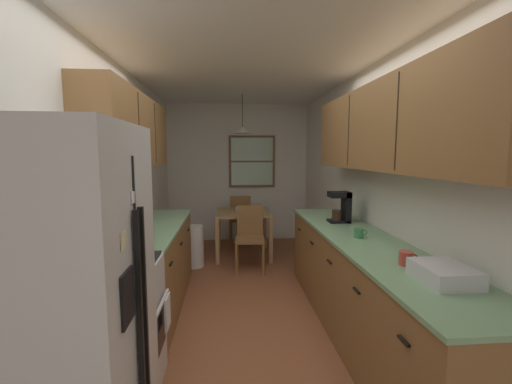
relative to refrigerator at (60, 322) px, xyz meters
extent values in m
plane|color=brown|center=(0.95, 2.20, -0.89)|extent=(12.00, 12.00, 0.00)
cube|color=silver|center=(-0.40, 2.20, 0.39)|extent=(0.10, 9.00, 2.55)
cube|color=silver|center=(2.30, 2.20, 0.39)|extent=(0.10, 9.00, 2.55)
cube|color=silver|center=(0.95, 4.85, 0.39)|extent=(4.40, 0.10, 2.55)
cube|color=white|center=(0.95, 2.20, 1.70)|extent=(4.40, 9.00, 0.08)
cube|color=silver|center=(0.00, 0.00, 0.00)|extent=(0.69, 0.75, 1.78)
cube|color=black|center=(0.35, 0.00, -0.05)|extent=(0.01, 0.01, 1.60)
cube|color=black|center=(0.36, -0.04, -0.05)|extent=(0.02, 0.02, 1.14)
cube|color=black|center=(0.36, 0.04, -0.05)|extent=(0.02, 0.02, 1.14)
cube|color=black|center=(0.35, -0.16, 0.18)|extent=(0.01, 0.15, 0.22)
cube|color=beige|center=(0.35, -0.18, 0.42)|extent=(0.01, 0.05, 0.07)
cube|color=white|center=(0.35, -0.02, 0.57)|extent=(0.01, 0.04, 0.05)
cube|color=silver|center=(-0.04, 0.70, -0.44)|extent=(0.62, 0.62, 0.90)
cube|color=black|center=(0.28, 0.70, -0.47)|extent=(0.01, 0.43, 0.30)
cube|color=silver|center=(0.30, 0.70, -0.26)|extent=(0.02, 0.50, 0.02)
cube|color=black|center=(-0.04, 0.70, 0.02)|extent=(0.59, 0.59, 0.02)
cube|color=silver|center=(-0.32, 0.70, 0.11)|extent=(0.06, 0.62, 0.20)
cylinder|color=#2D2D2D|center=(-0.18, 0.57, 0.04)|extent=(0.15, 0.15, 0.01)
cylinder|color=#2D2D2D|center=(-0.18, 0.84, 0.04)|extent=(0.15, 0.15, 0.01)
cylinder|color=#2D2D2D|center=(0.10, 0.57, 0.04)|extent=(0.15, 0.15, 0.01)
cylinder|color=#2D2D2D|center=(0.10, 0.84, 0.04)|extent=(0.15, 0.15, 0.01)
cube|color=silver|center=(-0.16, 0.70, 0.76)|extent=(0.38, 0.58, 0.32)
cube|color=black|center=(0.04, 0.64, 0.76)|extent=(0.01, 0.35, 0.20)
cube|color=#2D2D33|center=(0.04, 0.90, 0.76)|extent=(0.01, 0.12, 0.20)
cube|color=brown|center=(-0.05, 1.99, -0.45)|extent=(0.60, 1.94, 0.87)
cube|color=#7AA87A|center=(-0.05, 1.99, 0.00)|extent=(0.63, 1.96, 0.03)
cube|color=black|center=(0.27, 1.35, -0.19)|extent=(0.02, 0.10, 0.01)
cube|color=black|center=(0.27, 1.99, -0.19)|extent=(0.02, 0.10, 0.01)
cube|color=black|center=(0.27, 2.64, -0.19)|extent=(0.02, 0.10, 0.01)
cube|color=brown|center=(-0.19, 1.94, 0.97)|extent=(0.32, 2.04, 0.70)
cube|color=#2D2319|center=(-0.02, 1.61, 0.97)|extent=(0.01, 0.01, 0.65)
cube|color=#2D2319|center=(-0.02, 2.28, 0.97)|extent=(0.01, 0.01, 0.65)
cube|color=brown|center=(1.95, 1.28, -0.45)|extent=(0.60, 3.13, 0.87)
cube|color=#7AA87A|center=(1.95, 1.28, 0.00)|extent=(0.63, 3.15, 0.03)
cube|color=black|center=(1.64, 0.03, -0.19)|extent=(0.02, 0.10, 0.01)
cube|color=black|center=(1.64, 0.66, -0.19)|extent=(0.02, 0.10, 0.01)
cube|color=black|center=(1.64, 1.28, -0.19)|extent=(0.02, 0.10, 0.01)
cube|color=black|center=(1.64, 1.91, -0.19)|extent=(0.02, 0.10, 0.01)
cube|color=black|center=(1.64, 2.54, -0.19)|extent=(0.02, 0.10, 0.01)
cube|color=brown|center=(2.09, 1.23, 0.97)|extent=(0.32, 2.83, 0.73)
cube|color=#2D2319|center=(1.93, 0.77, 0.97)|extent=(0.01, 0.01, 0.67)
cube|color=#2D2319|center=(1.93, 1.70, 0.97)|extent=(0.01, 0.01, 0.67)
cube|color=#A87F51|center=(1.00, 3.76, -0.18)|extent=(0.85, 0.88, 0.03)
cube|color=#A87F51|center=(0.60, 3.35, -0.55)|extent=(0.06, 0.06, 0.69)
cube|color=#A87F51|center=(1.39, 3.35, -0.55)|extent=(0.06, 0.06, 0.69)
cube|color=#A87F51|center=(0.60, 4.18, -0.55)|extent=(0.06, 0.06, 0.69)
cube|color=#A87F51|center=(1.39, 4.18, -0.55)|extent=(0.06, 0.06, 0.69)
cube|color=brown|center=(1.06, 3.04, -0.44)|extent=(0.43, 0.43, 0.04)
cube|color=brown|center=(1.07, 3.22, -0.21)|extent=(0.37, 0.06, 0.45)
cylinder|color=brown|center=(1.23, 2.85, -0.67)|extent=(0.04, 0.04, 0.43)
cylinder|color=brown|center=(0.86, 2.88, -0.67)|extent=(0.04, 0.04, 0.43)
cylinder|color=brown|center=(1.25, 3.21, -0.67)|extent=(0.04, 0.04, 0.43)
cylinder|color=brown|center=(0.89, 3.24, -0.67)|extent=(0.04, 0.04, 0.43)
cube|color=brown|center=(0.99, 4.48, -0.44)|extent=(0.43, 0.43, 0.04)
cube|color=brown|center=(0.98, 4.30, -0.21)|extent=(0.37, 0.06, 0.45)
cylinder|color=brown|center=(0.82, 4.68, -0.67)|extent=(0.04, 0.04, 0.43)
cylinder|color=brown|center=(1.18, 4.65, -0.67)|extent=(0.04, 0.04, 0.43)
cylinder|color=brown|center=(0.79, 4.31, -0.67)|extent=(0.04, 0.04, 0.43)
cylinder|color=brown|center=(1.16, 4.29, -0.67)|extent=(0.04, 0.04, 0.43)
cylinder|color=black|center=(1.00, 3.76, 1.41)|extent=(0.01, 0.01, 0.50)
cone|color=beige|center=(1.00, 3.76, 1.11)|extent=(0.29, 0.29, 0.10)
sphere|color=white|center=(1.00, 3.76, 1.13)|extent=(0.06, 0.06, 0.06)
cube|color=brown|center=(1.22, 4.78, 0.60)|extent=(0.86, 0.04, 0.96)
cube|color=#B2D1B7|center=(1.22, 4.76, 0.60)|extent=(0.78, 0.01, 0.88)
cube|color=brown|center=(1.22, 4.76, 0.60)|extent=(0.78, 0.02, 0.03)
cylinder|color=white|center=(0.25, 3.30, -0.59)|extent=(0.29, 0.29, 0.60)
cylinder|color=red|center=(-0.05, 1.30, 0.11)|extent=(0.12, 0.12, 0.20)
cylinder|color=white|center=(-0.05, 1.30, 0.22)|extent=(0.12, 0.12, 0.02)
cube|color=white|center=(0.31, 0.86, -0.39)|extent=(0.02, 0.16, 0.24)
cube|color=black|center=(1.96, 1.99, 0.02)|extent=(0.22, 0.18, 0.02)
cube|color=black|center=(2.04, 1.99, 0.18)|extent=(0.06, 0.18, 0.33)
cube|color=black|center=(1.96, 1.99, 0.31)|extent=(0.22, 0.18, 0.06)
cylinder|color=#331E14|center=(1.94, 1.99, 0.09)|extent=(0.11, 0.11, 0.11)
cylinder|color=#3F7F4C|center=(1.91, 1.31, 0.05)|extent=(0.08, 0.08, 0.09)
torus|color=#3F7F4C|center=(1.96, 1.31, 0.06)|extent=(0.05, 0.01, 0.05)
cylinder|color=#BF3F33|center=(1.94, 0.58, 0.06)|extent=(0.09, 0.09, 0.09)
torus|color=#BF3F33|center=(2.00, 0.58, 0.06)|extent=(0.05, 0.01, 0.05)
cube|color=silver|center=(2.01, 0.28, 0.06)|extent=(0.28, 0.34, 0.10)
cylinder|color=silver|center=(0.98, 3.82, -0.14)|extent=(0.20, 0.20, 0.06)
camera|label=1|loc=(0.76, -1.50, 0.76)|focal=23.46mm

